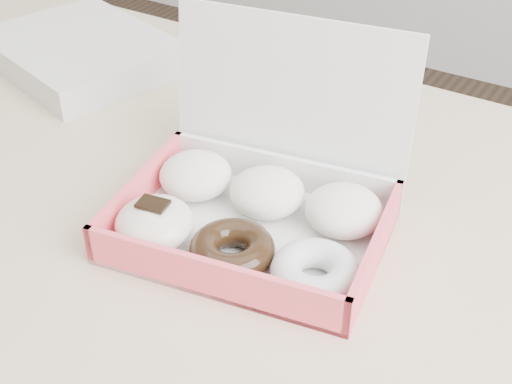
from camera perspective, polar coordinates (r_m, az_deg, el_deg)
The scene contains 3 objects.
table at distance 0.89m, azimuth -9.55°, elevation -2.87°, with size 1.20×0.80×0.75m.
donut_box at distance 0.73m, azimuth -0.16°, elevation -1.03°, with size 0.30×0.27×0.19m.
newspapers at distance 1.11m, azimuth -13.84°, elevation 10.82°, with size 0.27×0.22×0.04m, color silver.
Camera 1 is at (0.49, -0.51, 1.22)m, focal length 50.00 mm.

